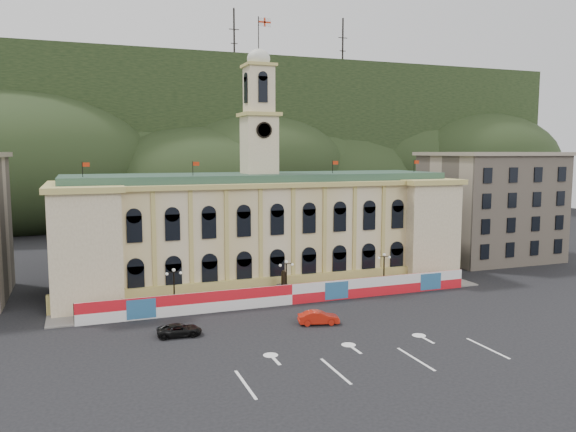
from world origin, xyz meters
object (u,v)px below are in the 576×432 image
object	(u,v)px
statue	(284,289)
red_sedan	(319,318)
lamp_center	(286,276)
black_suv	(179,330)

from	to	relation	value
statue	red_sedan	size ratio (longest dim) A/B	0.79
lamp_center	red_sedan	bearing A→B (deg)	-90.62
lamp_center	black_suv	xyz separation A→B (m)	(-14.96, -9.14, -2.44)
red_sedan	black_suv	xyz separation A→B (m)	(-14.85, 1.33, -0.11)
lamp_center	red_sedan	distance (m)	10.72
lamp_center	statue	bearing A→B (deg)	90.00
lamp_center	black_suv	distance (m)	17.70
red_sedan	lamp_center	bearing A→B (deg)	13.09
statue	lamp_center	size ratio (longest dim) A/B	0.72
red_sedan	black_suv	distance (m)	14.91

